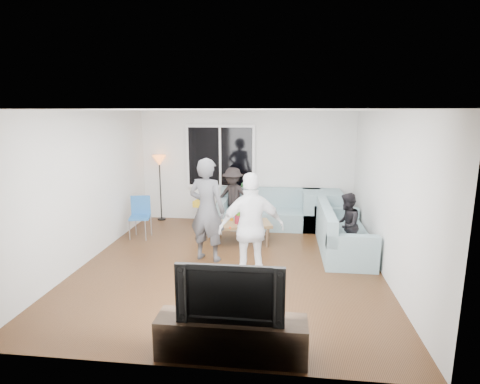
# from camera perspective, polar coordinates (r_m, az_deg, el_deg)

# --- Properties ---
(floor) EXTENTS (5.00, 5.50, 0.04)m
(floor) POSITION_cam_1_polar(r_m,az_deg,el_deg) (6.71, -1.46, -10.87)
(floor) COLOR #56351C
(floor) RESTS_ON ground
(ceiling) EXTENTS (5.00, 5.50, 0.04)m
(ceiling) POSITION_cam_1_polar(r_m,az_deg,el_deg) (6.19, -1.59, 12.30)
(ceiling) COLOR white
(ceiling) RESTS_ON ground
(wall_back) EXTENTS (5.00, 0.04, 2.60)m
(wall_back) POSITION_cam_1_polar(r_m,az_deg,el_deg) (9.03, 0.94, 3.76)
(wall_back) COLOR silver
(wall_back) RESTS_ON ground
(wall_front) EXTENTS (5.00, 0.04, 2.60)m
(wall_front) POSITION_cam_1_polar(r_m,az_deg,el_deg) (3.69, -7.60, -8.40)
(wall_front) COLOR silver
(wall_front) RESTS_ON ground
(wall_left) EXTENTS (0.04, 5.50, 2.60)m
(wall_left) POSITION_cam_1_polar(r_m,az_deg,el_deg) (7.12, -22.05, 0.69)
(wall_left) COLOR silver
(wall_left) RESTS_ON ground
(wall_right) EXTENTS (0.04, 5.50, 2.60)m
(wall_right) POSITION_cam_1_polar(r_m,az_deg,el_deg) (6.47, 21.17, -0.29)
(wall_right) COLOR silver
(wall_right) RESTS_ON ground
(window_frame) EXTENTS (1.62, 0.06, 1.47)m
(window_frame) POSITION_cam_1_polar(r_m,az_deg,el_deg) (9.00, -2.93, 5.32)
(window_frame) COLOR white
(window_frame) RESTS_ON wall_back
(window_glass) EXTENTS (1.50, 0.02, 1.35)m
(window_glass) POSITION_cam_1_polar(r_m,az_deg,el_deg) (8.96, -2.97, 5.30)
(window_glass) COLOR black
(window_glass) RESTS_ON window_frame
(window_mullion) EXTENTS (0.05, 0.03, 1.35)m
(window_mullion) POSITION_cam_1_polar(r_m,az_deg,el_deg) (8.95, -2.98, 5.29)
(window_mullion) COLOR white
(window_mullion) RESTS_ON window_frame
(radiator) EXTENTS (1.30, 0.12, 0.62)m
(radiator) POSITION_cam_1_polar(r_m,az_deg,el_deg) (9.18, -2.89, -2.42)
(radiator) COLOR silver
(radiator) RESTS_ON floor
(potted_plant) EXTENTS (0.20, 0.17, 0.35)m
(potted_plant) POSITION_cam_1_polar(r_m,az_deg,el_deg) (8.97, 0.33, 0.44)
(potted_plant) COLOR #245A27
(potted_plant) RESTS_ON radiator
(vase) EXTENTS (0.20, 0.20, 0.19)m
(vase) POSITION_cam_1_polar(r_m,az_deg,el_deg) (9.12, -5.10, 0.06)
(vase) COLOR silver
(vase) RESTS_ON radiator
(sofa_back_section) EXTENTS (2.30, 0.85, 0.85)m
(sofa_back_section) POSITION_cam_1_polar(r_m,az_deg,el_deg) (8.67, 4.41, -2.51)
(sofa_back_section) COLOR #76959B
(sofa_back_section) RESTS_ON floor
(sofa_right_section) EXTENTS (2.00, 0.85, 0.85)m
(sofa_right_section) POSITION_cam_1_polar(r_m,az_deg,el_deg) (7.38, 15.28, -5.49)
(sofa_right_section) COLOR #76959B
(sofa_right_section) RESTS_ON floor
(sofa_corner) EXTENTS (0.85, 0.85, 0.85)m
(sofa_corner) POSITION_cam_1_polar(r_m,az_deg,el_deg) (8.71, 12.12, -2.68)
(sofa_corner) COLOR #76959B
(sofa_corner) RESTS_ON floor
(cushion_yellow) EXTENTS (0.43, 0.38, 0.14)m
(cushion_yellow) POSITION_cam_1_polar(r_m,az_deg,el_deg) (8.81, -5.56, -1.72)
(cushion_yellow) COLOR gold
(cushion_yellow) RESTS_ON sofa_back_section
(cushion_red) EXTENTS (0.37, 0.31, 0.13)m
(cushion_red) POSITION_cam_1_polar(r_m,az_deg,el_deg) (8.73, 1.73, -1.80)
(cushion_red) COLOR maroon
(cushion_red) RESTS_ON sofa_back_section
(coffee_table) EXTENTS (1.22, 0.87, 0.40)m
(coffee_table) POSITION_cam_1_polar(r_m,az_deg,el_deg) (7.71, 0.42, -6.05)
(coffee_table) COLOR olive
(coffee_table) RESTS_ON floor
(pitcher) EXTENTS (0.17, 0.17, 0.17)m
(pitcher) POSITION_cam_1_polar(r_m,az_deg,el_deg) (7.60, -0.18, -4.07)
(pitcher) COLOR maroon
(pitcher) RESTS_ON coffee_table
(side_chair) EXTENTS (0.48, 0.48, 0.86)m
(side_chair) POSITION_cam_1_polar(r_m,az_deg,el_deg) (8.16, -14.72, -3.75)
(side_chair) COLOR #235A9B
(side_chair) RESTS_ON floor
(floor_lamp) EXTENTS (0.32, 0.32, 1.56)m
(floor_lamp) POSITION_cam_1_polar(r_m,az_deg,el_deg) (9.34, -11.81, 0.55)
(floor_lamp) COLOR orange
(floor_lamp) RESTS_ON floor
(player_left) EXTENTS (0.76, 0.60, 1.82)m
(player_left) POSITION_cam_1_polar(r_m,az_deg,el_deg) (6.64, -4.94, -2.69)
(player_left) COLOR #454549
(player_left) RESTS_ON floor
(player_right) EXTENTS (1.07, 0.65, 1.71)m
(player_right) POSITION_cam_1_polar(r_m,az_deg,el_deg) (5.77, 1.74, -5.49)
(player_right) COLOR silver
(player_right) RESTS_ON floor
(spectator_right) EXTENTS (0.59, 0.67, 1.17)m
(spectator_right) POSITION_cam_1_polar(r_m,az_deg,el_deg) (7.12, 15.60, -4.79)
(spectator_right) COLOR black
(spectator_right) RESTS_ON floor
(spectator_back) EXTENTS (0.98, 0.75, 1.35)m
(spectator_back) POSITION_cam_1_polar(r_m,az_deg,el_deg) (8.71, -1.06, -0.73)
(spectator_back) COLOR black
(spectator_back) RESTS_ON floor
(tv_console) EXTENTS (1.60, 0.40, 0.44)m
(tv_console) POSITION_cam_1_polar(r_m,az_deg,el_deg) (4.35, -1.29, -20.86)
(tv_console) COLOR #37271B
(tv_console) RESTS_ON floor
(television) EXTENTS (1.12, 0.15, 0.64)m
(television) POSITION_cam_1_polar(r_m,az_deg,el_deg) (4.08, -1.32, -14.45)
(television) COLOR black
(television) RESTS_ON tv_console
(bottle_a) EXTENTS (0.07, 0.07, 0.25)m
(bottle_a) POSITION_cam_1_polar(r_m,az_deg,el_deg) (7.79, -1.29, -3.38)
(bottle_a) COLOR orange
(bottle_a) RESTS_ON coffee_table
(bottle_b) EXTENTS (0.08, 0.08, 0.25)m
(bottle_b) POSITION_cam_1_polar(r_m,az_deg,el_deg) (7.56, -0.26, -3.83)
(bottle_b) COLOR #357D16
(bottle_b) RESTS_ON coffee_table
(bottle_d) EXTENTS (0.07, 0.07, 0.24)m
(bottle_d) POSITION_cam_1_polar(r_m,az_deg,el_deg) (7.56, 2.31, -3.90)
(bottle_d) COLOR orange
(bottle_d) RESTS_ON coffee_table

